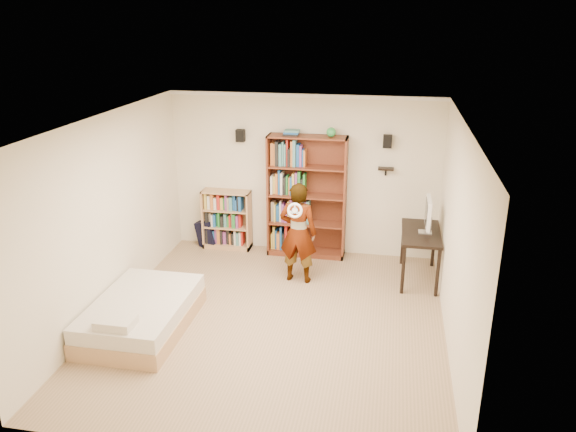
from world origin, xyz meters
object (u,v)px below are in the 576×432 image
tall_bookshelf (307,197)px  low_bookshelf (227,220)px  daybed (141,310)px  person (298,233)px  computer_desk (419,256)px

tall_bookshelf → low_bookshelf: bearing=178.7°
daybed → person: 2.56m
tall_bookshelf → daybed: (-1.74, -2.79, -0.77)m
low_bookshelf → person: person is taller
low_bookshelf → daybed: size_ratio=0.59×
tall_bookshelf → daybed: 3.38m
tall_bookshelf → computer_desk: bearing=-18.7°
low_bookshelf → daybed: 2.86m
tall_bookshelf → low_bookshelf: (-1.41, 0.03, -0.51)m
computer_desk → tall_bookshelf: bearing=161.3°
person → daybed: bearing=49.9°
daybed → person: person is taller
daybed → person: size_ratio=1.13×
tall_bookshelf → computer_desk: (1.86, -0.63, -0.64)m
low_bookshelf → daybed: bearing=-96.7°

